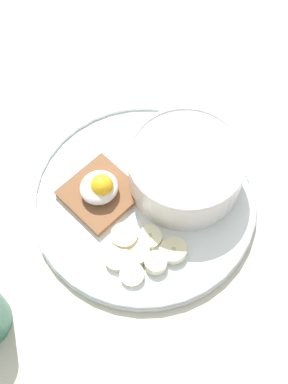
{
  "coord_description": "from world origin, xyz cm",
  "views": [
    {
      "loc": [
        20.57,
        22.97,
        65.38
      ],
      "look_at": [
        0.0,
        0.0,
        5.0
      ],
      "focal_mm": 50.0,
      "sensor_mm": 36.0,
      "label": 1
    }
  ],
  "objects": [
    {
      "name": "banana_slice_inner",
      "position": [
        8.01,
        6.79,
        3.57
      ],
      "size": [
        4.15,
        4.1,
        1.4
      ],
      "color": "#F6E5C1",
      "rests_on": "plate"
    },
    {
      "name": "banana_slice_front",
      "position": [
        5.56,
        2.53,
        3.74
      ],
      "size": [
        4.72,
        4.74,
        1.6
      ],
      "color": "beige",
      "rests_on": "plate"
    },
    {
      "name": "plate",
      "position": [
        0.0,
        0.0,
        2.8
      ],
      "size": [
        29.41,
        29.41,
        1.6
      ],
      "color": "white",
      "rests_on": "ground_plane"
    },
    {
      "name": "poached_egg",
      "position": [
        3.87,
        -4.04,
        5.59
      ],
      "size": [
        4.98,
        4.79,
        3.61
      ],
      "color": "white",
      "rests_on": "toast_slice"
    },
    {
      "name": "toast_slice",
      "position": [
        3.94,
        -4.16,
        3.63
      ],
      "size": [
        8.89,
        8.89,
        1.11
      ],
      "color": "brown",
      "rests_on": "plate"
    },
    {
      "name": "oatmeal_bowl",
      "position": [
        -5.77,
        1.51,
        6.35
      ],
      "size": [
        14.96,
        14.96,
        6.54
      ],
      "color": "white",
      "rests_on": "plate"
    },
    {
      "name": "banana_slice_back",
      "position": [
        8.03,
        4.05,
        3.56
      ],
      "size": [
        4.17,
        4.14,
        1.23
      ],
      "color": "beige",
      "rests_on": "plate"
    },
    {
      "name": "ground_plane",
      "position": [
        0.0,
        0.0,
        1.0
      ],
      "size": [
        120.0,
        120.0,
        2.0
      ],
      "primitive_type": "cube",
      "color": "beige",
      "rests_on": "ground"
    },
    {
      "name": "banana_slice_left",
      "position": [
        4.95,
        7.67,
        3.68
      ],
      "size": [
        4.0,
        4.01,
        1.5
      ],
      "color": "#F8F0C6",
      "rests_on": "plate"
    },
    {
      "name": "banana_slice_upper",
      "position": [
        5.77,
        5.08,
        3.55
      ],
      "size": [
        4.46,
        4.5,
        1.28
      ],
      "color": "beige",
      "rests_on": "plate"
    },
    {
      "name": "banana_slice_right",
      "position": [
        3.13,
        4.63,
        3.58
      ],
      "size": [
        3.95,
        4.0,
        1.34
      ],
      "color": "#EBEAB7",
      "rests_on": "plate"
    },
    {
      "name": "banana_slice_outer",
      "position": [
        2.21,
        7.89,
        3.6
      ],
      "size": [
        3.64,
        3.73,
        1.56
      ],
      "color": "beige",
      "rests_on": "plate"
    }
  ]
}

